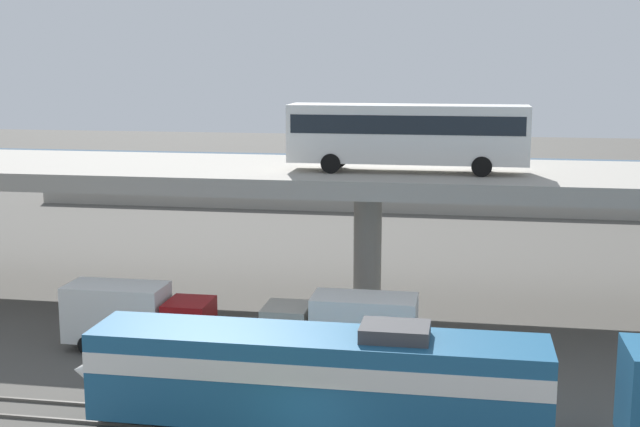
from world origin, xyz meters
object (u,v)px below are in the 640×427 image
(service_truck_east, at_px, (344,326))
(parked_car_6, at_px, (392,178))
(train_locomotive, at_px, (294,373))
(transit_bus_on_overpass, at_px, (407,131))
(parked_car_4, at_px, (266,175))
(parked_car_1, at_px, (272,171))
(parked_car_0, at_px, (146,168))
(service_truck_west, at_px, (135,315))

(service_truck_east, bearing_deg, parked_car_6, -87.70)
(train_locomotive, relative_size, parked_car_6, 4.11)
(transit_bus_on_overpass, height_order, parked_car_4, transit_bus_on_overpass)
(parked_car_1, bearing_deg, transit_bus_on_overpass, 112.79)
(parked_car_6, bearing_deg, parked_car_0, -6.77)
(parked_car_0, bearing_deg, parked_car_6, 173.23)
(service_truck_east, distance_m, parked_car_1, 47.14)
(train_locomotive, distance_m, parked_car_4, 51.13)
(transit_bus_on_overpass, distance_m, parked_car_1, 41.68)
(parked_car_4, bearing_deg, parked_car_1, -87.08)
(service_truck_west, relative_size, parked_car_1, 1.45)
(service_truck_east, xyz_separation_m, parked_car_4, (-13.65, 42.02, 0.90))
(transit_bus_on_overpass, height_order, parked_car_0, transit_bus_on_overpass)
(service_truck_west, bearing_deg, parked_car_6, 79.24)
(service_truck_west, distance_m, parked_car_1, 45.25)
(service_truck_east, bearing_deg, parked_car_1, -72.97)
(service_truck_west, height_order, parked_car_6, parked_car_6)
(parked_car_0, xyz_separation_m, parked_car_6, (25.28, -3.00, -0.00))
(parked_car_6, bearing_deg, train_locomotive, 91.10)
(parked_car_1, distance_m, parked_car_6, 12.35)
(train_locomotive, distance_m, service_truck_east, 7.51)
(parked_car_1, distance_m, parked_car_4, 3.05)
(service_truck_east, xyz_separation_m, parked_car_6, (-1.71, 42.58, 0.90))
(transit_bus_on_overpass, relative_size, parked_car_4, 2.91)
(train_locomotive, height_order, parked_car_4, train_locomotive)
(train_locomotive, relative_size, service_truck_west, 2.57)
(train_locomotive, height_order, parked_car_6, train_locomotive)
(transit_bus_on_overpass, relative_size, parked_car_1, 2.55)
(transit_bus_on_overpass, bearing_deg, parked_car_4, -65.66)
(transit_bus_on_overpass, bearing_deg, parked_car_6, -83.85)
(train_locomotive, height_order, parked_car_0, train_locomotive)
(transit_bus_on_overpass, distance_m, parked_car_0, 48.68)
(parked_car_0, relative_size, parked_car_1, 0.90)
(parked_car_6, bearing_deg, service_truck_west, 79.24)
(service_truck_east, bearing_deg, parked_car_4, -72.01)
(service_truck_west, bearing_deg, service_truck_east, 0.00)
(parked_car_1, bearing_deg, parked_car_6, 168.38)
(service_truck_west, bearing_deg, parked_car_1, 95.08)
(parked_car_0, distance_m, parked_car_4, 13.81)
(transit_bus_on_overpass, bearing_deg, parked_car_0, -52.84)
(service_truck_west, bearing_deg, train_locomotive, -39.49)
(transit_bus_on_overpass, bearing_deg, service_truck_east, 73.75)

